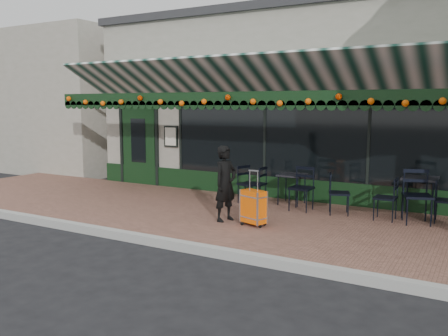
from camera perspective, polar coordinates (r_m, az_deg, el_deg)
The scene contains 16 objects.
ground at distance 7.56m, azimuth -0.97°, elevation -10.39°, with size 80.00×80.00×0.00m, color black.
sidewalk at distance 9.24m, azimuth 5.38°, elevation -6.55°, with size 18.00×4.00×0.15m, color brown.
curb at distance 7.47m, azimuth -1.29°, elevation -10.01°, with size 18.00×0.16×0.15m, color #9E9E99.
restaurant_building at distance 14.49m, azimuth 15.09°, elevation 7.15°, with size 12.00×9.60×4.50m.
neighbor_building_left at distance 21.87m, azimuth -20.19°, elevation 7.39°, with size 12.00×8.00×4.80m, color #A59D91.
woman at distance 8.90m, azimuth 0.18°, elevation -1.88°, with size 0.52×0.34×1.43m, color black.
suitcase at distance 8.63m, azimuth 3.57°, elevation -4.74°, with size 0.50×0.37×1.01m.
cafe_table_a at distance 9.96m, azimuth 22.52°, elevation -1.48°, with size 0.64×0.64×0.79m.
cafe_table_b at distance 10.52m, azimuth 8.16°, elevation -1.11°, with size 0.54×0.54×0.67m.
chair_a_left at distance 9.52m, azimuth 18.85°, elevation -3.47°, with size 0.42×0.42×0.84m, color black, non-canonical shape.
chair_a_right at distance 9.70m, azimuth 25.16°, elevation -3.64°, with size 0.41×0.41×0.82m, color black, non-canonical shape.
chair_a_front at distance 9.42m, azimuth 22.24°, elevation -3.21°, with size 0.51×0.51×1.01m, color black, non-canonical shape.
chair_b_left at distance 10.58m, azimuth 3.82°, elevation -1.98°, with size 0.42×0.42×0.84m, color black, non-canonical shape.
chair_b_right at distance 9.76m, azimuth 13.69°, elevation -3.01°, with size 0.42×0.42×0.84m, color black, non-canonical shape.
chair_b_front at distance 9.94m, azimuth 9.29°, elevation -2.47°, with size 0.46×0.46×0.92m, color black, non-canonical shape.
chair_solo at distance 10.53m, azimuth 3.06°, elevation -1.99°, with size 0.43×0.43×0.85m, color black, non-canonical shape.
Camera 1 is at (3.65, -6.18, 2.35)m, focal length 38.00 mm.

